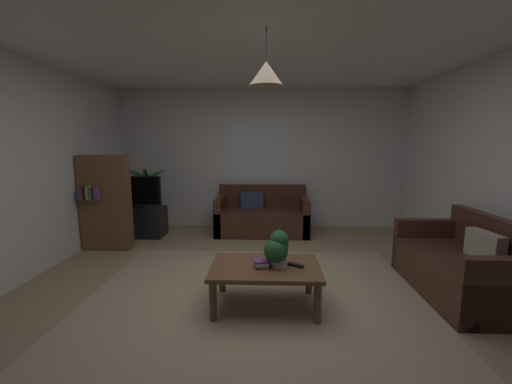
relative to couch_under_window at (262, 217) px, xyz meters
name	(u,v)px	position (x,y,z in m)	size (l,w,h in m)	color
floor	(255,298)	(-0.02, -2.36, -0.29)	(5.26, 5.66, 0.02)	#9E8466
rug	(254,306)	(-0.02, -2.56, -0.27)	(3.42, 3.11, 0.01)	tan
wall_back	(261,159)	(-0.02, 0.50, 1.00)	(5.38, 0.06, 2.55)	silver
ceiling	(255,33)	(-0.02, -2.36, 2.29)	(5.26, 5.66, 0.02)	white
window_pane	(259,153)	(-0.07, 0.46, 1.11)	(1.10, 0.01, 1.20)	white
couch_under_window	(262,217)	(0.00, 0.00, 0.00)	(1.58, 0.81, 0.82)	#47281E
couch_right_side	(463,268)	(2.14, -2.21, 0.00)	(0.81, 1.44, 0.82)	#47281E
coffee_table	(265,272)	(0.08, -2.54, 0.07)	(1.04, 0.68, 0.41)	brown
book_on_table_0	(262,266)	(0.05, -2.57, 0.14)	(0.11, 0.11, 0.02)	#99663F
book_on_table_1	(262,264)	(0.05, -2.58, 0.17)	(0.12, 0.11, 0.03)	beige
book_on_table_2	(262,261)	(0.05, -2.58, 0.19)	(0.15, 0.11, 0.02)	#72387F
remote_on_table_0	(296,265)	(0.37, -2.54, 0.15)	(0.05, 0.16, 0.02)	black
remote_on_table_1	(275,265)	(0.18, -2.56, 0.15)	(0.05, 0.16, 0.02)	black
potted_plant_on_table	(277,248)	(0.20, -2.55, 0.31)	(0.24, 0.24, 0.35)	beige
tv_stand	(138,222)	(-2.11, -0.28, -0.03)	(0.90, 0.44, 0.50)	black
tv	(135,191)	(-2.11, -0.31, 0.50)	(0.85, 0.16, 0.53)	black
potted_palm_corner	(147,199)	(-2.14, 0.25, 0.27)	(0.87, 0.80, 1.21)	#B77051
bookshelf_corner	(105,202)	(-2.29, -0.95, 0.43)	(0.70, 0.31, 1.40)	brown
pendant_lamp	(266,74)	(0.08, -2.54, 1.89)	(0.30, 0.30, 0.48)	black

